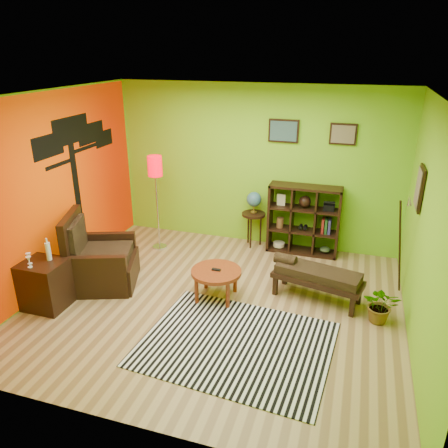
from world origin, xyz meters
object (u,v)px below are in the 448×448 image
(bench, at_px, (315,275))
(globe_table, at_px, (254,205))
(armchair, at_px, (99,263))
(potted_plant, at_px, (381,308))
(coffee_table, at_px, (216,274))
(floor_lamp, at_px, (155,175))
(side_cabinet, at_px, (45,284))
(cube_shelf, at_px, (304,220))

(bench, bearing_deg, globe_table, 130.11)
(armchair, xyz_separation_m, potted_plant, (4.01, 0.21, -0.14))
(globe_table, height_order, bench, globe_table)
(coffee_table, height_order, floor_lamp, floor_lamp)
(floor_lamp, relative_size, globe_table, 1.66)
(globe_table, distance_m, bench, 1.99)
(coffee_table, distance_m, side_cabinet, 2.33)
(floor_lamp, distance_m, potted_plant, 4.07)
(globe_table, height_order, cube_shelf, cube_shelf)
(coffee_table, bearing_deg, floor_lamp, 139.24)
(coffee_table, distance_m, armchair, 1.80)
(armchair, bearing_deg, coffee_table, 4.56)
(armchair, bearing_deg, globe_table, 47.41)
(side_cabinet, relative_size, bench, 0.75)
(globe_table, distance_m, potted_plant, 2.87)
(armchair, distance_m, cube_shelf, 3.42)
(globe_table, relative_size, bench, 0.76)
(coffee_table, xyz_separation_m, cube_shelf, (0.96, 1.87, 0.23))
(side_cabinet, height_order, floor_lamp, floor_lamp)
(coffee_table, bearing_deg, cube_shelf, 62.70)
(floor_lamp, bearing_deg, globe_table, 20.97)
(side_cabinet, bearing_deg, bench, 20.38)
(armchair, distance_m, globe_table, 2.79)
(side_cabinet, relative_size, globe_table, 0.98)
(armchair, xyz_separation_m, globe_table, (1.87, 2.03, 0.42))
(globe_table, bearing_deg, floor_lamp, -159.03)
(armchair, bearing_deg, bench, 9.73)
(floor_lamp, relative_size, bench, 1.26)
(side_cabinet, bearing_deg, cube_shelf, 41.62)
(cube_shelf, xyz_separation_m, bench, (0.37, -1.47, -0.23))
(armchair, relative_size, cube_shelf, 0.97)
(bench, xyz_separation_m, potted_plant, (0.89, -0.32, -0.18))
(floor_lamp, xyz_separation_m, globe_table, (1.56, 0.60, -0.59))
(coffee_table, distance_m, floor_lamp, 2.20)
(bench, bearing_deg, side_cabinet, -159.62)
(cube_shelf, xyz_separation_m, potted_plant, (1.25, -1.80, -0.41))
(side_cabinet, bearing_deg, floor_lamp, 73.28)
(floor_lamp, distance_m, bench, 3.12)
(potted_plant, bearing_deg, cube_shelf, 124.88)
(armchair, distance_m, floor_lamp, 1.77)
(floor_lamp, relative_size, potted_plant, 3.32)
(side_cabinet, height_order, bench, side_cabinet)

